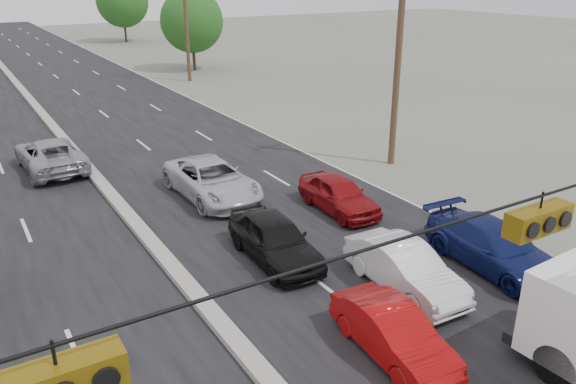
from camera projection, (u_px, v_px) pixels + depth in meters
name	position (u px, v px, depth m)	size (l,w,h in m)	color
road_surface	(53.00, 128.00, 32.47)	(20.00, 160.00, 0.02)	black
center_median	(53.00, 127.00, 32.44)	(0.50, 160.00, 0.20)	gray
utility_pole_right_b	(398.00, 53.00, 24.74)	(1.60, 0.30, 10.00)	#422D1E
utility_pole_right_c	(186.00, 17.00, 44.59)	(1.60, 0.30, 10.00)	#422D1E
traffic_signals	(534.00, 219.00, 7.31)	(25.00, 0.30, 0.54)	black
tree_right_mid	(192.00, 21.00, 50.05)	(5.60, 5.60, 7.14)	#382619
tree_right_far	(122.00, 1.00, 70.16)	(6.40, 6.40, 8.16)	#382619
red_sedan	(393.00, 333.00, 13.11)	(1.29, 3.69, 1.22)	#9F090B
queue_car_a	(275.00, 239.00, 17.46)	(1.70, 4.23, 1.44)	black
queue_car_b	(405.00, 269.00, 15.82)	(1.43, 4.10, 1.35)	white
queue_car_c	(212.00, 180.00, 22.33)	(2.44, 5.29, 1.47)	#B9BCC1
queue_car_d	(494.00, 247.00, 17.04)	(1.94, 4.77, 1.39)	#101950
queue_car_e	(339.00, 195.00, 21.08)	(1.58, 3.93, 1.34)	maroon
oncoming_far	(50.00, 155.00, 25.42)	(2.43, 5.27, 1.46)	#929499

